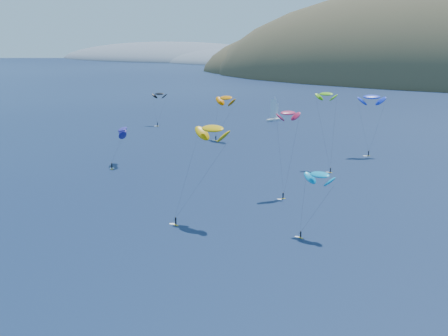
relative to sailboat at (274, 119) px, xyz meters
The scene contains 11 objects.
ground 231.77m from the sailboat, 75.12° to the right, with size 2800.00×2800.00×0.00m, color black.
headland 652.36m from the sailboat, 126.25° to the left, with size 460.00×250.00×60.00m.
sailboat is the anchor object (origin of this frame).
kitesurfer_1 62.13m from the sailboat, 85.10° to the right, with size 12.13×10.45×20.50m.
kitesurfer_2 171.31m from the sailboat, 70.36° to the right, with size 11.49×12.43×25.17m.
kitesurfer_3 110.63m from the sailboat, 56.43° to the right, with size 9.56×10.03×26.44m.
kitesurfer_4 94.00m from the sailboat, 42.98° to the right, with size 10.85×9.04×24.04m.
kitesurfer_5 179.60m from the sailboat, 62.19° to the right, with size 8.26×7.39×15.94m.
kitesurfer_9 145.38m from the sailboat, 63.97° to the right, with size 6.86×10.21×24.87m.
kitesurfer_10 120.39m from the sailboat, 90.83° to the right, with size 9.87×14.74×14.83m.
kitesurfer_12 59.77m from the sailboat, 136.83° to the right, with size 7.65×7.41×16.90m.
Camera 1 is at (70.88, -61.88, 45.27)m, focal length 50.00 mm.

